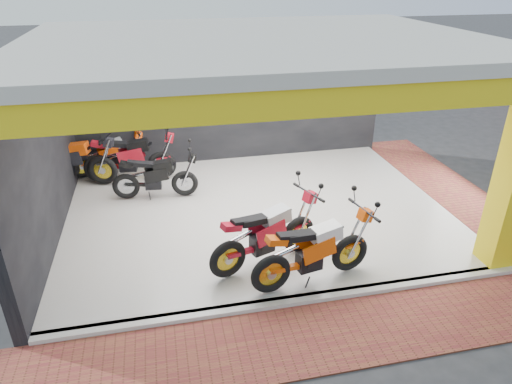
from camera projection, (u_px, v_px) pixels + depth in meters
ground at (281, 266)px, 8.20m from camera, size 80.00×80.00×0.00m
showroom_floor at (257, 211)px, 9.93m from camera, size 8.00×6.00×0.10m
showroom_ceiling at (258, 41)px, 8.34m from camera, size 8.40×6.40×0.20m
back_wall at (232, 98)px, 11.87m from camera, size 8.20×0.20×3.50m
left_wall at (40, 153)px, 8.38m from camera, size 0.20×6.20×3.50m
header_beam_front at (308, 100)px, 5.85m from camera, size 8.40×0.30×0.40m
header_beam_right at (450, 51)px, 9.24m from camera, size 0.30×6.40×0.40m
floor_kerb at (298, 300)px, 7.29m from camera, size 8.00×0.20×0.10m
paver_front at (314, 337)px, 6.62m from camera, size 9.00×1.40×0.03m
paver_right at (454, 192)px, 10.86m from camera, size 1.40×7.00×0.03m
moto_hero at (351, 236)px, 7.61m from camera, size 2.41×1.27×1.40m
moto_row_a at (299, 218)px, 8.16m from camera, size 2.43×1.59×1.39m
moto_row_b at (184, 171)px, 10.20m from camera, size 2.07×0.93×1.23m
moto_row_c at (101, 157)px, 10.69m from camera, size 2.50×1.44×1.44m
moto_row_d at (161, 152)px, 11.00m from camera, size 2.37×1.02×1.42m
moto_row_e at (132, 147)px, 11.60m from camera, size 2.07×1.21×1.19m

